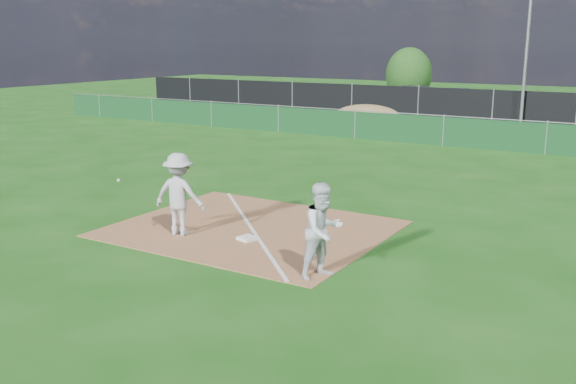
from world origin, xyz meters
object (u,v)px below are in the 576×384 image
at_px(car_mid, 463,101).
at_px(runner, 323,231).
at_px(tree_left, 409,74).
at_px(light_pole, 527,46).
at_px(car_left, 420,97).
at_px(first_base, 247,238).
at_px(play_at_first, 179,194).

bearing_deg(car_mid, runner, -160.77).
relative_size(runner, tree_left, 0.47).
relative_size(light_pole, car_mid, 1.80).
bearing_deg(car_left, tree_left, 46.40).
xyz_separation_m(first_base, runner, (2.45, -1.10, 0.84)).
bearing_deg(light_pole, car_left, 146.30).
distance_m(first_base, play_at_first, 1.80).
bearing_deg(play_at_first, tree_left, 102.19).
distance_m(play_at_first, car_mid, 27.52).
xyz_separation_m(car_mid, tree_left, (-5.33, 5.04, 1.22)).
xyz_separation_m(first_base, play_at_first, (-1.51, -0.43, 0.88)).
height_order(first_base, tree_left, tree_left).
bearing_deg(tree_left, play_at_first, -77.81).
bearing_deg(tree_left, car_left, -61.92).
relative_size(play_at_first, car_mid, 0.61).
relative_size(play_at_first, tree_left, 0.72).
xyz_separation_m(first_base, car_left, (-5.89, 27.13, 0.79)).
bearing_deg(light_pole, tree_left, 135.03).
relative_size(car_mid, tree_left, 1.17).
height_order(runner, car_mid, runner).
height_order(light_pole, tree_left, light_pole).
height_order(car_left, tree_left, tree_left).
bearing_deg(car_left, first_base, -149.44).
xyz_separation_m(light_pole, car_mid, (-4.28, 4.56, -3.26)).
xyz_separation_m(first_base, tree_left, (-8.53, 32.09, 1.90)).
bearing_deg(car_left, car_mid, -73.64).
distance_m(first_base, runner, 2.82).
height_order(car_left, car_mid, car_left).
xyz_separation_m(play_at_first, car_mid, (-1.70, 27.47, -0.20)).
distance_m(play_at_first, tree_left, 33.28).
distance_m(light_pole, tree_left, 13.73).
bearing_deg(runner, tree_left, 40.65).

